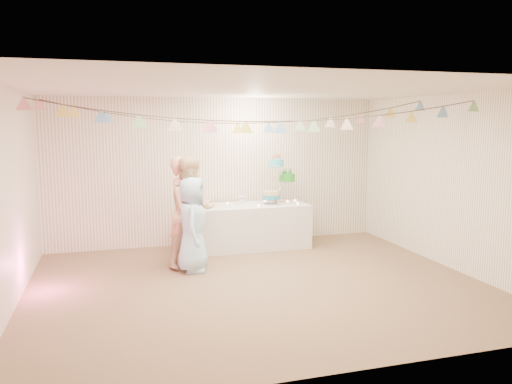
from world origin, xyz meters
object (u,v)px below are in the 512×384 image
object	(u,v)px
person_adult_a	(184,211)
person_child	(193,225)
table	(250,226)
cake_stand	(279,181)
person_adult_b	(192,212)

from	to	relation	value
person_adult_a	person_child	world-z (taller)	person_adult_a
table	cake_stand	size ratio (longest dim) A/B	2.53
person_child	person_adult_a	bearing A→B (deg)	20.31
person_adult_b	person_child	world-z (taller)	person_adult_b
table	person_adult_b	size ratio (longest dim) A/B	1.21
person_adult_a	table	bearing A→B (deg)	-25.88
cake_stand	person_child	size ratio (longest dim) A/B	0.58
table	cake_stand	bearing A→B (deg)	5.19
person_adult_a	person_adult_b	distance (m)	0.20
table	person_adult_b	xyz separation A→B (m)	(-1.13, -0.85, 0.46)
person_adult_b	person_child	distance (m)	0.29
cake_stand	person_adult_b	world-z (taller)	person_adult_b
table	person_adult_b	distance (m)	1.49
cake_stand	person_adult_a	xyz separation A→B (m)	(-1.78, -0.73, -0.32)
cake_stand	table	bearing A→B (deg)	-174.81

